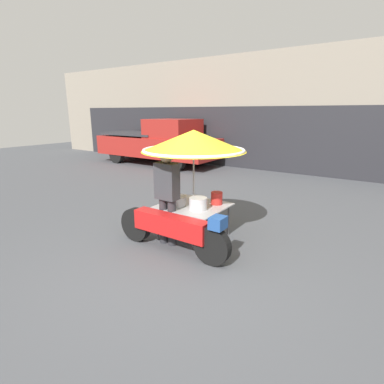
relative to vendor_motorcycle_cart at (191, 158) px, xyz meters
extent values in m
plane|color=#4C4F54|center=(0.40, -0.90, -1.45)|extent=(36.00, 36.00, 0.00)
cube|color=gray|center=(0.40, 7.98, 0.72)|extent=(28.00, 2.00, 4.33)
cube|color=#28282D|center=(0.40, 6.95, -0.25)|extent=(23.80, 0.06, 2.40)
cylinder|color=black|center=(0.76, -0.58, -1.15)|extent=(0.59, 0.14, 0.59)
cylinder|color=black|center=(-0.77, -0.58, -1.15)|extent=(0.59, 0.14, 0.59)
cube|color=red|center=(-0.01, -0.58, -0.99)|extent=(1.36, 0.24, 0.32)
cube|color=#234C93|center=(0.85, -0.58, -0.77)|extent=(0.20, 0.24, 0.18)
cylinder|color=black|center=(-0.01, 0.39, -1.18)|extent=(0.53, 0.14, 0.53)
cylinder|color=#515156|center=(0.46, -0.35, -1.15)|extent=(0.03, 0.03, 0.59)
cylinder|color=#515156|center=(0.46, 0.52, -1.15)|extent=(0.03, 0.03, 0.59)
cylinder|color=#515156|center=(-0.47, -0.35, -1.15)|extent=(0.03, 0.03, 0.59)
cylinder|color=#515156|center=(-0.47, 0.52, -1.15)|extent=(0.03, 0.03, 0.59)
cube|color=#B2B2B7|center=(-0.01, 0.08, -0.85)|extent=(1.10, 1.02, 0.02)
cylinder|color=#B2B2B7|center=(-0.01, 0.08, -0.36)|extent=(0.03, 0.03, 0.95)
cone|color=yellow|center=(-0.01, 0.08, 0.29)|extent=(1.76, 1.76, 0.35)
torus|color=white|center=(-0.01, 0.08, 0.13)|extent=(1.72, 1.72, 0.05)
cylinder|color=#B7B7BC|center=(-0.25, -0.10, -0.76)|extent=(0.35, 0.35, 0.16)
cylinder|color=silver|center=(0.19, -0.07, -0.74)|extent=(0.30, 0.30, 0.20)
cylinder|color=#B7B7BC|center=(-0.06, 0.29, -0.79)|extent=(0.30, 0.30, 0.09)
cylinder|color=red|center=(0.30, 0.36, -0.73)|extent=(0.20, 0.20, 0.22)
cylinder|color=#2D2D33|center=(-0.31, -0.38, -1.05)|extent=(0.14, 0.14, 0.80)
cylinder|color=#2D2D33|center=(-0.13, -0.38, -1.05)|extent=(0.14, 0.14, 0.80)
cube|color=#38383D|center=(-0.22, -0.38, -0.35)|extent=(0.38, 0.22, 0.60)
sphere|color=tan|center=(-0.22, -0.38, 0.06)|extent=(0.22, 0.22, 0.22)
cylinder|color=black|center=(-4.07, 4.96, -1.08)|extent=(0.74, 0.24, 0.74)
cylinder|color=black|center=(-4.07, 6.57, -1.08)|extent=(0.74, 0.24, 0.74)
cylinder|color=black|center=(-7.36, 4.96, -1.08)|extent=(0.74, 0.24, 0.74)
cylinder|color=black|center=(-7.36, 6.57, -1.08)|extent=(0.74, 0.24, 0.74)
cube|color=#A3231E|center=(-5.72, 5.77, -0.68)|extent=(5.49, 1.90, 0.79)
cube|color=#A3231E|center=(-4.84, 5.77, 0.09)|extent=(1.87, 1.75, 0.75)
cube|color=#2D2D33|center=(-6.81, 5.77, -0.19)|extent=(2.85, 1.83, 0.08)
camera|label=1|loc=(2.79, -4.09, 0.75)|focal=28.00mm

